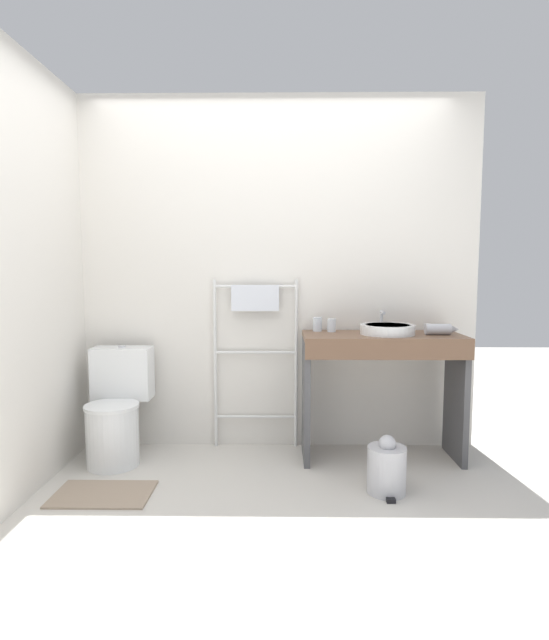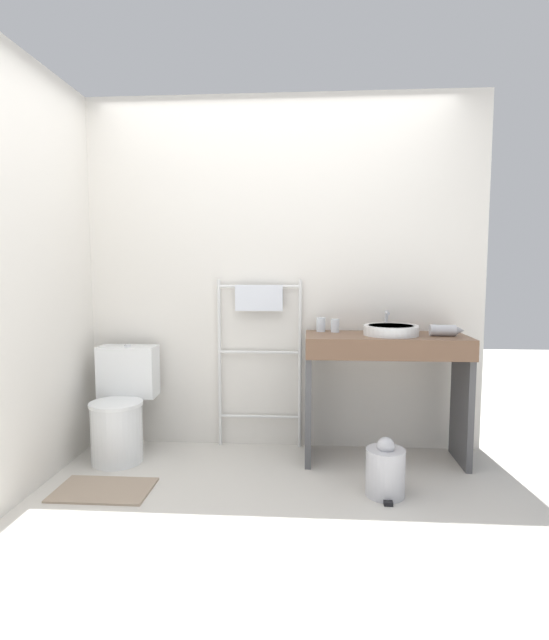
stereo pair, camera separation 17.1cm
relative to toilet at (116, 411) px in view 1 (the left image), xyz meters
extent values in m
plane|color=beige|center=(1.05, -0.95, -0.34)|extent=(12.00, 12.00, 0.00)
cube|color=silver|center=(1.05, 0.38, 0.92)|extent=(2.98, 0.12, 2.53)
cube|color=silver|center=(-0.38, -0.32, 0.92)|extent=(0.12, 1.90, 2.53)
cylinder|color=white|center=(0.00, -0.09, -0.15)|extent=(0.34, 0.34, 0.39)
cylinder|color=white|center=(0.00, -0.09, 0.06)|extent=(0.35, 0.35, 0.02)
cube|color=white|center=(0.00, 0.16, 0.23)|extent=(0.41, 0.19, 0.36)
cylinder|color=silver|center=(0.00, 0.16, 0.42)|extent=(0.05, 0.05, 0.01)
cylinder|color=silver|center=(0.64, 0.29, 0.27)|extent=(0.02, 0.02, 1.23)
cylinder|color=silver|center=(1.23, 0.29, 0.27)|extent=(0.02, 0.02, 1.23)
cylinder|color=silver|center=(0.94, 0.29, -0.12)|extent=(0.59, 0.02, 0.02)
cylinder|color=silver|center=(0.94, 0.29, 0.36)|extent=(0.59, 0.02, 0.02)
cylinder|color=silver|center=(0.94, 0.29, 0.84)|extent=(0.59, 0.02, 0.02)
cube|color=silver|center=(0.94, 0.26, 0.76)|extent=(0.34, 0.04, 0.19)
cube|color=brown|center=(1.81, 0.06, 0.51)|extent=(1.07, 0.48, 0.03)
cube|color=brown|center=(1.81, -0.16, 0.44)|extent=(1.07, 0.02, 0.10)
cube|color=#4C4C4F|center=(1.29, 0.06, 0.07)|extent=(0.04, 0.40, 0.83)
cube|color=#4C4C4F|center=(2.32, 0.06, 0.07)|extent=(0.04, 0.40, 0.83)
cylinder|color=white|center=(1.84, 0.06, 0.56)|extent=(0.37, 0.37, 0.07)
cylinder|color=silver|center=(1.84, 0.06, 0.59)|extent=(0.30, 0.30, 0.01)
cylinder|color=silver|center=(1.84, 0.27, 0.60)|extent=(0.02, 0.02, 0.15)
cylinder|color=silver|center=(1.84, 0.22, 0.66)|extent=(0.02, 0.09, 0.02)
cylinder|color=silver|center=(1.38, 0.22, 0.57)|extent=(0.06, 0.06, 0.10)
cylinder|color=silver|center=(1.48, 0.19, 0.57)|extent=(0.06, 0.06, 0.09)
cylinder|color=#B7B7BC|center=(2.17, 0.03, 0.56)|extent=(0.17, 0.07, 0.07)
cone|color=#9C9CA0|center=(2.28, 0.03, 0.56)|extent=(0.06, 0.06, 0.06)
cube|color=#B7B7BC|center=(2.13, 0.11, 0.56)|extent=(0.04, 0.09, 0.05)
cylinder|color=#B7B7BC|center=(1.74, -0.48, -0.21)|extent=(0.23, 0.23, 0.27)
sphere|color=#B7B7BC|center=(1.74, -0.48, -0.05)|extent=(0.10, 0.10, 0.10)
cube|color=black|center=(1.74, -0.61, -0.33)|extent=(0.05, 0.04, 0.02)
cube|color=gray|center=(0.09, -0.54, -0.34)|extent=(0.56, 0.36, 0.01)
camera|label=1|loc=(1.12, -3.30, 0.96)|focal=28.00mm
camera|label=2|loc=(1.29, -3.29, 0.96)|focal=28.00mm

